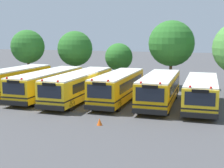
% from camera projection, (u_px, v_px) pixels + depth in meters
% --- Properties ---
extents(ground_plane, '(160.00, 160.00, 0.00)m').
position_uv_depth(ground_plane, '(100.00, 101.00, 28.76)').
color(ground_plane, '#424244').
extents(school_bus_0, '(2.65, 9.49, 2.80)m').
position_uv_depth(school_bus_0, '(16.00, 80.00, 31.31)').
color(school_bus_0, '#EAA80C').
rests_on(school_bus_0, ground_plane).
extents(school_bus_1, '(2.65, 11.15, 2.60)m').
position_uv_depth(school_bus_1, '(48.00, 83.00, 30.30)').
color(school_bus_1, yellow).
rests_on(school_bus_1, ground_plane).
extents(school_bus_2, '(2.54, 11.44, 2.65)m').
position_uv_depth(school_bus_2, '(80.00, 85.00, 28.87)').
color(school_bus_2, yellow).
rests_on(school_bus_2, ground_plane).
extents(school_bus_3, '(2.45, 9.73, 2.72)m').
position_uv_depth(school_bus_3, '(118.00, 86.00, 27.89)').
color(school_bus_3, '#EAA80C').
rests_on(school_bus_3, ground_plane).
extents(school_bus_4, '(2.83, 9.81, 2.69)m').
position_uv_depth(school_bus_4, '(159.00, 89.00, 26.85)').
color(school_bus_4, '#EAA80C').
rests_on(school_bus_4, ground_plane).
extents(school_bus_5, '(2.76, 9.50, 2.56)m').
position_uv_depth(school_bus_5, '(201.00, 92.00, 25.68)').
color(school_bus_5, yellow).
rests_on(school_bus_5, ground_plane).
extents(tree_0, '(4.16, 4.11, 6.57)m').
position_uv_depth(tree_0, '(27.00, 47.00, 38.51)').
color(tree_0, '#4C3823').
rests_on(tree_0, ground_plane).
extents(tree_1, '(4.30, 4.30, 6.43)m').
position_uv_depth(tree_1, '(75.00, 48.00, 38.46)').
color(tree_1, '#4C3823').
rests_on(tree_1, ground_plane).
extents(tree_2, '(3.26, 3.26, 5.00)m').
position_uv_depth(tree_2, '(119.00, 57.00, 36.84)').
color(tree_2, '#4C3823').
rests_on(tree_2, ground_plane).
extents(tree_3, '(5.08, 5.08, 7.56)m').
position_uv_depth(tree_3, '(171.00, 43.00, 34.60)').
color(tree_3, '#4C3823').
rests_on(tree_3, ground_plane).
extents(traffic_cone, '(0.36, 0.36, 0.47)m').
position_uv_depth(traffic_cone, '(100.00, 122.00, 20.94)').
color(traffic_cone, '#EA5914').
rests_on(traffic_cone, ground_plane).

